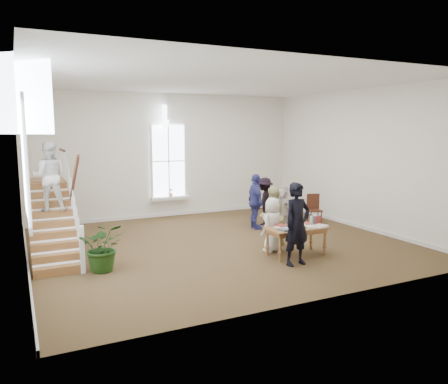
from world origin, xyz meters
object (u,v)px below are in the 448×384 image
woman_cluster_c (282,206)px  floor_plant (103,247)px  woman_cluster_b (264,201)px  side_chair (314,207)px  elderly_woman (272,225)px  woman_cluster_a (256,202)px  library_table (297,230)px  police_officer (297,224)px  person_yellow (272,216)px

woman_cluster_c → floor_plant: 6.45m
woman_cluster_b → side_chair: bearing=122.8°
elderly_woman → woman_cluster_a: bearing=-130.9°
library_table → floor_plant: floor_plant is taller
side_chair → woman_cluster_a: bearing=-165.6°
woman_cluster_c → floor_plant: size_ratio=1.25×
elderly_woman → woman_cluster_c: 2.88m
library_table → floor_plant: 4.78m
library_table → woman_cluster_b: 3.69m
elderly_woman → woman_cluster_b: size_ratio=0.90×
woman_cluster_a → woman_cluster_c: 0.94m
police_officer → floor_plant: bearing=153.3°
floor_plant → woman_cluster_b: bearing=24.3°
person_yellow → woman_cluster_a: bearing=-115.7°
library_table → elderly_woman: size_ratio=1.09×
woman_cluster_a → side_chair: 2.23m
library_table → side_chair: 3.97m
library_table → side_chair: bearing=46.3°
police_officer → woman_cluster_a: police_officer is taller
person_yellow → elderly_woman: bearing=50.3°
woman_cluster_b → woman_cluster_a: bearing=1.0°
elderly_woman → woman_cluster_c: (1.79, 2.26, -0.01)m
police_officer → elderly_woman: (0.10, 1.25, -0.27)m
person_yellow → woman_cluster_a: woman_cluster_a is taller
library_table → police_officer: bearing=-125.9°
person_yellow → woman_cluster_b: (1.19, 2.41, -0.02)m
library_table → police_officer: size_ratio=0.79×
woman_cluster_b → police_officer: bearing=33.1°
person_yellow → floor_plant: 4.65m
police_officer → person_yellow: size_ratio=1.20×
woman_cluster_a → side_chair: size_ratio=1.76×
woman_cluster_a → woman_cluster_b: (0.60, 0.45, -0.09)m
police_officer → elderly_woman: police_officer is taller
police_officer → woman_cluster_c: 3.99m
library_table → person_yellow: person_yellow is taller
police_officer → woman_cluster_a: size_ratio=1.10×
police_officer → elderly_woman: size_ratio=1.38×
floor_plant → woman_cluster_a: bearing=22.6°
floor_plant → police_officer: bearing=-19.8°
floor_plant → person_yellow: bearing=2.8°
woman_cluster_a → woman_cluster_b: bearing=-44.2°
woman_cluster_b → woman_cluster_c: 0.72m
police_officer → floor_plant: (-4.24, 1.52, -0.42)m
woman_cluster_b → side_chair: size_ratio=1.57×
woman_cluster_c → floor_plant: woman_cluster_c is taller
floor_plant → side_chair: 7.69m
woman_cluster_a → elderly_woman: bearing=168.9°
woman_cluster_a → woman_cluster_c: (0.90, -0.20, -0.19)m
elderly_woman → woman_cluster_c: bearing=-149.4°
side_chair → police_officer: bearing=-113.2°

